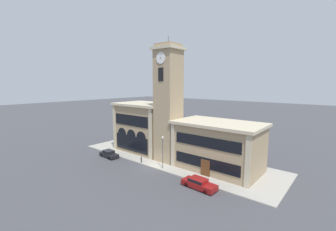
{
  "coord_description": "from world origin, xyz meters",
  "views": [
    {
      "loc": [
        24.97,
        -25.6,
        13.81
      ],
      "look_at": [
        1.51,
        2.56,
        8.6
      ],
      "focal_mm": 24.0,
      "sensor_mm": 36.0,
      "label": 1
    }
  ],
  "objects_px": {
    "parked_car_near": "(109,154)",
    "parked_car_mid": "(199,183)",
    "street_lamp": "(163,147)",
    "bollard": "(141,160)"
  },
  "relations": [
    {
      "from": "parked_car_near",
      "to": "parked_car_mid",
      "type": "distance_m",
      "value": 19.91
    },
    {
      "from": "street_lamp",
      "to": "bollard",
      "type": "xyz_separation_m",
      "value": [
        -4.62,
        -0.41,
        -3.01
      ]
    },
    {
      "from": "bollard",
      "to": "street_lamp",
      "type": "bearing_deg",
      "value": 5.01
    },
    {
      "from": "bollard",
      "to": "parked_car_mid",
      "type": "bearing_deg",
      "value": -7.06
    },
    {
      "from": "street_lamp",
      "to": "bollard",
      "type": "bearing_deg",
      "value": -174.99
    },
    {
      "from": "parked_car_near",
      "to": "parked_car_mid",
      "type": "bearing_deg",
      "value": 2.62
    },
    {
      "from": "parked_car_mid",
      "to": "bollard",
      "type": "xyz_separation_m",
      "value": [
        -12.72,
        1.58,
        -0.04
      ]
    },
    {
      "from": "parked_car_mid",
      "to": "street_lamp",
      "type": "bearing_deg",
      "value": 168.88
    },
    {
      "from": "parked_car_near",
      "to": "bollard",
      "type": "height_order",
      "value": "parked_car_near"
    },
    {
      "from": "parked_car_near",
      "to": "street_lamp",
      "type": "bearing_deg",
      "value": 12.15
    }
  ]
}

